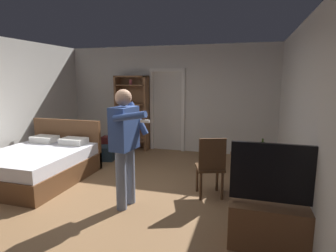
{
  "coord_description": "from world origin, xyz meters",
  "views": [
    {
      "loc": [
        2.02,
        -3.72,
        1.9
      ],
      "look_at": [
        0.86,
        0.22,
        1.17
      ],
      "focal_mm": 29.37,
      "sensor_mm": 36.0,
      "label": 1
    }
  ],
  "objects_px": {
    "person_blue_shirt": "(125,140)",
    "wooden_chair": "(211,165)",
    "bookshelf": "(133,110)",
    "tv_flatscreen": "(280,219)",
    "suitcase_dark": "(113,145)",
    "laptop": "(250,151)",
    "bed": "(40,164)",
    "suitcase_small": "(102,153)",
    "side_table": "(252,167)",
    "bottle_on_table": "(262,149)"
  },
  "relations": [
    {
      "from": "bed",
      "to": "laptop",
      "type": "height_order",
      "value": "bed"
    },
    {
      "from": "side_table",
      "to": "suitcase_dark",
      "type": "relative_size",
      "value": 1.21
    },
    {
      "from": "bookshelf",
      "to": "suitcase_small",
      "type": "height_order",
      "value": "bookshelf"
    },
    {
      "from": "bookshelf",
      "to": "side_table",
      "type": "bearing_deg",
      "value": -36.27
    },
    {
      "from": "bookshelf",
      "to": "tv_flatscreen",
      "type": "distance_m",
      "value": 4.98
    },
    {
      "from": "bottle_on_table",
      "to": "person_blue_shirt",
      "type": "height_order",
      "value": "person_blue_shirt"
    },
    {
      "from": "bottle_on_table",
      "to": "person_blue_shirt",
      "type": "xyz_separation_m",
      "value": [
        -1.92,
        -0.83,
        0.2
      ]
    },
    {
      "from": "wooden_chair",
      "to": "laptop",
      "type": "bearing_deg",
      "value": 20.87
    },
    {
      "from": "suitcase_small",
      "to": "bookshelf",
      "type": "bearing_deg",
      "value": 64.57
    },
    {
      "from": "wooden_chair",
      "to": "person_blue_shirt",
      "type": "xyz_separation_m",
      "value": [
        -1.16,
        -0.65,
        0.47
      ]
    },
    {
      "from": "person_blue_shirt",
      "to": "wooden_chair",
      "type": "bearing_deg",
      "value": 29.39
    },
    {
      "from": "bed",
      "to": "wooden_chair",
      "type": "relative_size",
      "value": 1.95
    },
    {
      "from": "laptop",
      "to": "suitcase_small",
      "type": "relative_size",
      "value": 0.67
    },
    {
      "from": "bookshelf",
      "to": "person_blue_shirt",
      "type": "distance_m",
      "value": 3.39
    },
    {
      "from": "bookshelf",
      "to": "suitcase_dark",
      "type": "height_order",
      "value": "bookshelf"
    },
    {
      "from": "laptop",
      "to": "bed",
      "type": "bearing_deg",
      "value": -175.14
    },
    {
      "from": "wooden_chair",
      "to": "suitcase_small",
      "type": "bearing_deg",
      "value": 153.7
    },
    {
      "from": "bottle_on_table",
      "to": "person_blue_shirt",
      "type": "distance_m",
      "value": 2.1
    },
    {
      "from": "bookshelf",
      "to": "laptop",
      "type": "xyz_separation_m",
      "value": [
        3.0,
        -2.27,
        -0.3
      ]
    },
    {
      "from": "bookshelf",
      "to": "laptop",
      "type": "relative_size",
      "value": 4.68
    },
    {
      "from": "bed",
      "to": "side_table",
      "type": "bearing_deg",
      "value": 5.41
    },
    {
      "from": "bed",
      "to": "suitcase_dark",
      "type": "relative_size",
      "value": 3.33
    },
    {
      "from": "wooden_chair",
      "to": "person_blue_shirt",
      "type": "relative_size",
      "value": 0.57
    },
    {
      "from": "tv_flatscreen",
      "to": "suitcase_dark",
      "type": "bearing_deg",
      "value": 139.9
    },
    {
      "from": "bottle_on_table",
      "to": "suitcase_small",
      "type": "bearing_deg",
      "value": 161.55
    },
    {
      "from": "laptop",
      "to": "bottle_on_table",
      "type": "distance_m",
      "value": 0.2
    },
    {
      "from": "tv_flatscreen",
      "to": "person_blue_shirt",
      "type": "xyz_separation_m",
      "value": [
        -2.08,
        0.48,
        0.66
      ]
    },
    {
      "from": "side_table",
      "to": "laptop",
      "type": "distance_m",
      "value": 0.28
    },
    {
      "from": "person_blue_shirt",
      "to": "laptop",
      "type": "bearing_deg",
      "value": 26.68
    },
    {
      "from": "wooden_chair",
      "to": "suitcase_small",
      "type": "relative_size",
      "value": 1.59
    },
    {
      "from": "bed",
      "to": "laptop",
      "type": "bearing_deg",
      "value": 4.86
    },
    {
      "from": "bookshelf",
      "to": "bottle_on_table",
      "type": "height_order",
      "value": "bookshelf"
    },
    {
      "from": "laptop",
      "to": "wooden_chair",
      "type": "bearing_deg",
      "value": -159.13
    },
    {
      "from": "wooden_chair",
      "to": "person_blue_shirt",
      "type": "distance_m",
      "value": 1.41
    },
    {
      "from": "tv_flatscreen",
      "to": "laptop",
      "type": "relative_size",
      "value": 2.91
    },
    {
      "from": "tv_flatscreen",
      "to": "suitcase_dark",
      "type": "height_order",
      "value": "tv_flatscreen"
    },
    {
      "from": "bed",
      "to": "suitcase_dark",
      "type": "distance_m",
      "value": 2.12
    },
    {
      "from": "bed",
      "to": "person_blue_shirt",
      "type": "bearing_deg",
      "value": -15.14
    },
    {
      "from": "bed",
      "to": "tv_flatscreen",
      "type": "distance_m",
      "value": 4.25
    },
    {
      "from": "bed",
      "to": "person_blue_shirt",
      "type": "height_order",
      "value": "person_blue_shirt"
    },
    {
      "from": "bottle_on_table",
      "to": "wooden_chair",
      "type": "height_order",
      "value": "wooden_chair"
    },
    {
      "from": "bottle_on_table",
      "to": "suitcase_dark",
      "type": "bearing_deg",
      "value": 153.05
    },
    {
      "from": "person_blue_shirt",
      "to": "side_table",
      "type": "bearing_deg",
      "value": 27.15
    },
    {
      "from": "side_table",
      "to": "bed",
      "type": "bearing_deg",
      "value": -174.59
    },
    {
      "from": "wooden_chair",
      "to": "bookshelf",
      "type": "bearing_deg",
      "value": 134.11
    },
    {
      "from": "bookshelf",
      "to": "laptop",
      "type": "distance_m",
      "value": 3.78
    },
    {
      "from": "bottle_on_table",
      "to": "suitcase_dark",
      "type": "distance_m",
      "value": 3.99
    },
    {
      "from": "bookshelf",
      "to": "suitcase_small",
      "type": "relative_size",
      "value": 3.13
    },
    {
      "from": "bed",
      "to": "suitcase_dark",
      "type": "height_order",
      "value": "bed"
    },
    {
      "from": "tv_flatscreen",
      "to": "side_table",
      "type": "bearing_deg",
      "value": 102.3
    }
  ]
}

